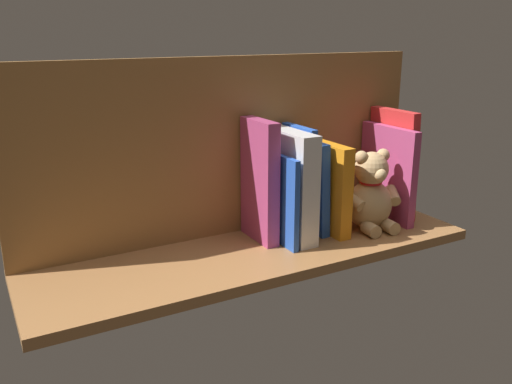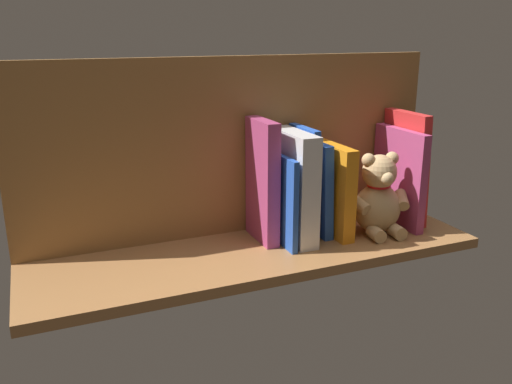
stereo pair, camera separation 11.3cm
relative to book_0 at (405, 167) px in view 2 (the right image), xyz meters
The scene contains 11 objects.
ground_plane 43.17cm from the book_0, ahead, with size 97.17×28.42×2.20cm, color #9E6B3D.
shelf_back_panel 41.98cm from the book_0, 12.02° to the right, with size 97.17×1.50×39.82cm, color olive.
book_0 is the anchor object (origin of this frame).
book_1 3.77cm from the book_0, 28.33° to the left, with size 2.11×18.10×23.02cm, color #B23F72.
teddy_bear 13.14cm from the book_0, 25.15° to the left, with size 15.23×12.83×18.87cm.
book_2 21.08cm from the book_0, ahead, with size 3.08×16.53×20.77cm, color orange.
book_3 24.36cm from the book_0, ahead, with size 2.15×13.20×21.41cm, color blue.
book_4 26.87cm from the book_0, ahead, with size 1.60×12.12×24.68cm, color blue.
dictionary_thick_white 30.66cm from the book_0, ahead, with size 4.54×16.66×24.37cm, color silver.
book_5 34.44cm from the book_0, ahead, with size 1.26×16.96×19.82cm, color blue.
book_6 37.13cm from the book_0, ahead, with size 2.97×12.40×26.97cm, color #B23F72.
Camera 2 is at (42.02, 99.64, 45.62)cm, focal length 38.06 mm.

